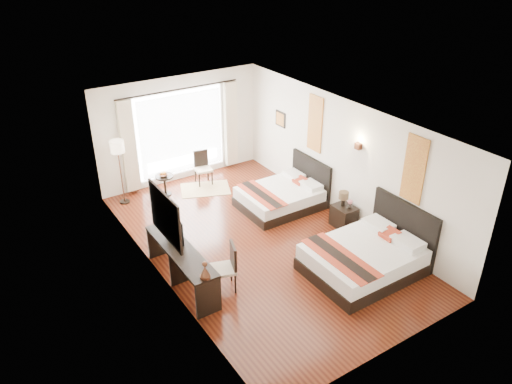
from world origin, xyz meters
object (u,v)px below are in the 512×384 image
table_lamp (344,196)px  window_chair (203,174)px  television (170,227)px  side_table (165,185)px  bed_near (366,257)px  desk_chair (225,276)px  floor_lamp (118,151)px  nightstand (344,216)px  bed_far (283,196)px  console_desk (182,266)px  fruit_bowl (164,175)px  vase (350,206)px

table_lamp → window_chair: bearing=114.8°
television → side_table: size_ratio=1.56×
bed_near → table_lamp: size_ratio=6.25×
bed_near → window_chair: 5.23m
desk_chair → window_chair: bearing=-94.1°
television → floor_lamp: floor_lamp is taller
television → nightstand: bearing=-97.0°
bed_far → side_table: 3.01m
console_desk → fruit_bowl: 3.64m
bed_far → table_lamp: (0.62, -1.44, 0.46)m
console_desk → fruit_bowl: (1.16, 3.44, 0.18)m
bed_near → desk_chair: bearing=158.6°
vase → fruit_bowl: bearing=127.4°
television → floor_lamp: bearing=-0.8°
fruit_bowl → side_table: bearing=54.9°
television → side_table: 3.30m
television → desk_chair: television is taller
nightstand → vase: size_ratio=4.44×
bed_near → floor_lamp: (-3.04, 5.28, 1.06)m
nightstand → console_desk: size_ratio=0.24×
vase → window_chair: 4.15m
bed_far → vase: size_ratio=16.18×
nightstand → floor_lamp: size_ratio=0.32×
console_desk → desk_chair: 0.84m
table_lamp → television: 3.98m
side_table → bed_near: bearing=-68.4°
vase → television: bearing=169.6°
bed_near → desk_chair: bed_near is taller
nightstand → floor_lamp: 5.48m
bed_near → side_table: bed_near is taller
vase → side_table: vase is taller
bed_far → side_table: bearing=135.7°
bed_far → console_desk: bed_far is taller
bed_near → side_table: size_ratio=4.09×
table_lamp → vase: bearing=-79.6°
table_lamp → fruit_bowl: size_ratio=1.62×
console_desk → side_table: bearing=71.2°
floor_lamp → fruit_bowl: size_ratio=7.57×
side_table → fruit_bowl: size_ratio=2.47×
vase → floor_lamp: floor_lamp is taller
bed_near → fruit_bowl: (-2.05, 5.06, 0.24)m
console_desk → side_table: 3.67m
desk_chair → bed_far: bearing=-125.9°
television → bed_near: bearing=-121.6°
bed_far → table_lamp: bearing=-66.7°
desk_chair → side_table: (0.59, 4.07, -0.02)m
bed_near → bed_far: bed_near is taller
vase → desk_chair: desk_chair is taller
desk_chair → floor_lamp: 4.41m
bed_far → television: television is taller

